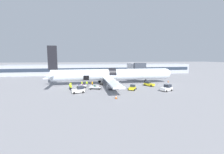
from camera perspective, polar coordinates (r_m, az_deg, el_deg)
ground_plane at (r=45.10m, az=1.50°, el=-3.59°), size 500.00×500.00×0.00m
terminal_strip at (r=81.08m, az=-3.76°, el=3.06°), size 95.86×11.91×5.00m
jet_bridge_stub at (r=57.92m, az=9.02°, el=3.54°), size 4.16×11.92×6.74m
airplane at (r=48.82m, az=-0.63°, el=0.82°), size 41.71×34.69×12.16m
baggage_tug_lead at (r=40.46m, az=7.81°, el=-4.04°), size 2.62×2.99×1.44m
baggage_tug_mid at (r=46.95m, az=13.84°, el=-2.57°), size 2.90×3.40×1.49m
baggage_tug_rear at (r=41.31m, az=20.10°, el=-4.01°), size 3.58×2.89×1.71m
baggage_tug_spare at (r=37.42m, az=-12.56°, el=-4.89°), size 3.47×2.29×1.75m
baggage_cart_loading at (r=43.43m, az=-11.35°, el=-3.42°), size 3.45×2.29×1.16m
baggage_cart_queued at (r=41.23m, az=-6.13°, el=-3.98°), size 4.28×2.72×1.04m
ground_crew_loader_a at (r=42.11m, az=-15.74°, el=-3.36°), size 0.56×0.56×1.77m
ground_crew_loader_b at (r=44.74m, az=-7.53°, el=-2.59°), size 0.48×0.58×1.68m
ground_crew_driver at (r=44.22m, az=-15.39°, el=-2.90°), size 0.41×0.59×1.69m
ground_crew_supervisor at (r=40.60m, az=-15.34°, el=-3.76°), size 0.43×0.61×1.75m
ground_crew_helper at (r=45.82m, az=-11.35°, el=-2.48°), size 0.42×0.56×1.61m
ground_crew_marshal at (r=46.26m, az=-9.57°, el=-2.36°), size 0.54×0.48×1.59m
safety_cone_nose at (r=56.05m, az=20.64°, el=-1.54°), size 0.51×0.51×0.76m
safety_cone_engine_left at (r=31.74m, az=1.55°, el=-7.62°), size 0.55×0.55×0.77m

